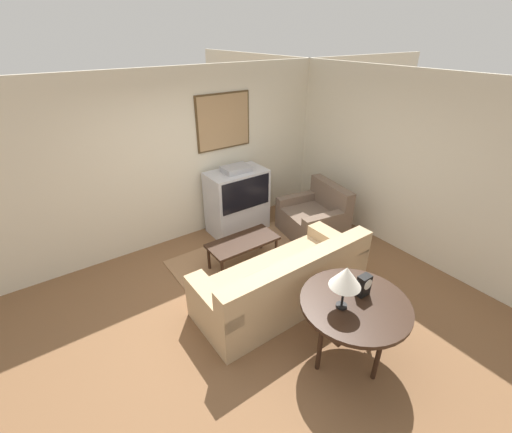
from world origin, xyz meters
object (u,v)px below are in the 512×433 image
coffee_table (243,243)px  table_lamp (346,277)px  tv (237,201)px  mantel_clock (364,285)px  console_table (355,307)px  armchair (314,219)px  couch (284,283)px

coffee_table → table_lamp: size_ratio=2.19×
tv → table_lamp: table_lamp is taller
mantel_clock → console_table: bearing=-163.6°
console_table → table_lamp: size_ratio=2.31×
armchair → table_lamp: size_ratio=2.35×
table_lamp → coffee_table: bearing=85.9°
tv → mantel_clock: 2.95m
tv → mantel_clock: (-0.33, -2.91, 0.31)m
armchair → table_lamp: table_lamp is taller
mantel_clock → coffee_table: bearing=94.9°
armchair → console_table: (-1.47, -2.07, 0.39)m
armchair → mantel_clock: (-1.32, -2.03, 0.57)m
coffee_table → table_lamp: bearing=-94.1°
table_lamp → couch: bearing=83.0°
tv → couch: 1.99m
armchair → tv: bearing=-122.2°
tv → couch: size_ratio=0.53×
couch → mantel_clock: (0.18, -1.01, 0.56)m
tv → console_table: bearing=-99.2°
armchair → coffee_table: bearing=-78.6°
console_table → table_lamp: bearing=164.9°
armchair → coffee_table: 1.49m
tv → table_lamp: size_ratio=2.49×
coffee_table → table_lamp: (-0.14, -1.98, 0.73)m
coffee_table → console_table: 2.05m
couch → console_table: size_ratio=2.04×
tv → coffee_table: size_ratio=1.14×
couch → tv: bearing=-105.9°
console_table → mantel_clock: mantel_clock is taller
console_table → mantel_clock: bearing=16.4°
table_lamp → tv: bearing=77.6°
tv → coffee_table: bearing=-118.3°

